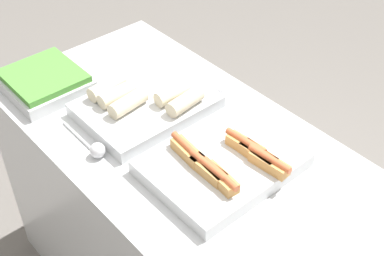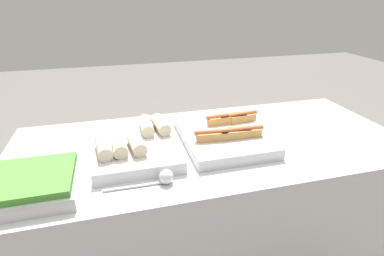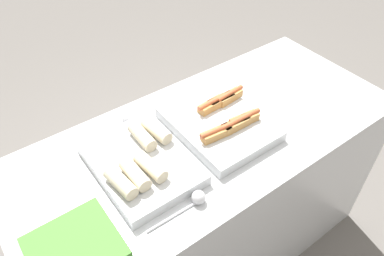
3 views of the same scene
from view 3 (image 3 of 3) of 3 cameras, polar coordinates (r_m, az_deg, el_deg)
name	(u,v)px [view 3 (image 3 of 3)]	position (r m, az deg, el deg)	size (l,w,h in m)	color
ground_plane	(204,245)	(2.39, 1.85, -17.44)	(12.00, 12.00, 0.00)	slate
counter	(206,198)	(1.99, 2.16, -10.68)	(1.78, 0.78, 0.95)	silver
tray_hotdogs	(220,122)	(1.64, 4.26, 0.93)	(0.38, 0.47, 0.10)	silver
tray_wraps	(141,162)	(1.48, -7.75, -5.20)	(0.34, 0.46, 0.11)	silver
tray_side_front	(76,252)	(1.30, -17.25, -17.54)	(0.29, 0.28, 0.07)	silver
serving_spoon_near	(195,200)	(1.37, 0.50, -10.87)	(0.25, 0.05, 0.05)	silver
serving_spoon_far	(125,121)	(1.68, -10.19, 1.08)	(0.26, 0.05, 0.05)	silver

